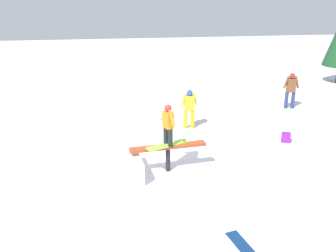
{
  "coord_description": "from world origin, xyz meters",
  "views": [
    {
      "loc": [
        -1.43,
        -9.84,
        5.16
      ],
      "look_at": [
        0.0,
        0.0,
        1.42
      ],
      "focal_mm": 40.0,
      "sensor_mm": 36.0,
      "label": 1
    }
  ],
  "objects_px": {
    "rail_feature": "(168,149)",
    "loose_snowboard_white": "(64,116)",
    "loose_snowboard_navy": "(248,251)",
    "backpack_on_snow": "(286,137)",
    "main_rider_on_rail": "(168,126)",
    "bystander_brown": "(291,89)",
    "bystander_yellow": "(189,107)"
  },
  "relations": [
    {
      "from": "rail_feature",
      "to": "loose_snowboard_navy",
      "type": "distance_m",
      "value": 4.04
    },
    {
      "from": "loose_snowboard_navy",
      "to": "rail_feature",
      "type": "bearing_deg",
      "value": -176.23
    },
    {
      "from": "rail_feature",
      "to": "loose_snowboard_white",
      "type": "bearing_deg",
      "value": 116.98
    },
    {
      "from": "main_rider_on_rail",
      "to": "loose_snowboard_navy",
      "type": "distance_m",
      "value": 4.23
    },
    {
      "from": "loose_snowboard_white",
      "to": "loose_snowboard_navy",
      "type": "height_order",
      "value": "same"
    },
    {
      "from": "rail_feature",
      "to": "bystander_brown",
      "type": "bearing_deg",
      "value": 33.43
    },
    {
      "from": "main_rider_on_rail",
      "to": "loose_snowboard_navy",
      "type": "xyz_separation_m",
      "value": [
        1.1,
        -3.83,
        -1.41
      ]
    },
    {
      "from": "main_rider_on_rail",
      "to": "bystander_brown",
      "type": "xyz_separation_m",
      "value": [
        6.25,
        5.22,
        -0.52
      ]
    },
    {
      "from": "main_rider_on_rail",
      "to": "bystander_yellow",
      "type": "distance_m",
      "value": 3.68
    },
    {
      "from": "loose_snowboard_navy",
      "to": "backpack_on_snow",
      "type": "height_order",
      "value": "backpack_on_snow"
    },
    {
      "from": "loose_snowboard_white",
      "to": "loose_snowboard_navy",
      "type": "xyz_separation_m",
      "value": [
        4.75,
        -9.35,
        0.0
      ]
    },
    {
      "from": "main_rider_on_rail",
      "to": "backpack_on_snow",
      "type": "xyz_separation_m",
      "value": [
        4.41,
        1.56,
        -1.25
      ]
    },
    {
      "from": "bystander_brown",
      "to": "loose_snowboard_white",
      "type": "relative_size",
      "value": 1.27
    },
    {
      "from": "loose_snowboard_white",
      "to": "loose_snowboard_navy",
      "type": "relative_size",
      "value": 0.9
    },
    {
      "from": "loose_snowboard_white",
      "to": "rail_feature",
      "type": "bearing_deg",
      "value": -100.04
    },
    {
      "from": "main_rider_on_rail",
      "to": "loose_snowboard_white",
      "type": "bearing_deg",
      "value": 99.87
    },
    {
      "from": "rail_feature",
      "to": "bystander_yellow",
      "type": "height_order",
      "value": "bystander_yellow"
    },
    {
      "from": "backpack_on_snow",
      "to": "bystander_yellow",
      "type": "bearing_deg",
      "value": 171.32
    },
    {
      "from": "bystander_yellow",
      "to": "loose_snowboard_navy",
      "type": "distance_m",
      "value": 7.28
    },
    {
      "from": "loose_snowboard_navy",
      "to": "main_rider_on_rail",
      "type": "bearing_deg",
      "value": -176.23
    },
    {
      "from": "rail_feature",
      "to": "loose_snowboard_white",
      "type": "xyz_separation_m",
      "value": [
        -3.64,
        5.52,
        -0.68
      ]
    },
    {
      "from": "rail_feature",
      "to": "bystander_yellow",
      "type": "distance_m",
      "value": 3.64
    },
    {
      "from": "bystander_yellow",
      "to": "backpack_on_snow",
      "type": "bearing_deg",
      "value": -28.79
    },
    {
      "from": "bystander_brown",
      "to": "loose_snowboard_white",
      "type": "bearing_deg",
      "value": 8.07
    },
    {
      "from": "rail_feature",
      "to": "main_rider_on_rail",
      "type": "bearing_deg",
      "value": 0.0
    },
    {
      "from": "main_rider_on_rail",
      "to": "loose_snowboard_white",
      "type": "distance_m",
      "value": 6.76
    },
    {
      "from": "rail_feature",
      "to": "backpack_on_snow",
      "type": "bearing_deg",
      "value": 13.0
    },
    {
      "from": "loose_snowboard_white",
      "to": "backpack_on_snow",
      "type": "distance_m",
      "value": 8.98
    },
    {
      "from": "bystander_brown",
      "to": "backpack_on_snow",
      "type": "relative_size",
      "value": 4.7
    },
    {
      "from": "loose_snowboard_white",
      "to": "loose_snowboard_navy",
      "type": "distance_m",
      "value": 10.48
    },
    {
      "from": "backpack_on_snow",
      "to": "rail_feature",
      "type": "bearing_deg",
      "value": -138.59
    },
    {
      "from": "bystander_yellow",
      "to": "loose_snowboard_navy",
      "type": "height_order",
      "value": "bystander_yellow"
    }
  ]
}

